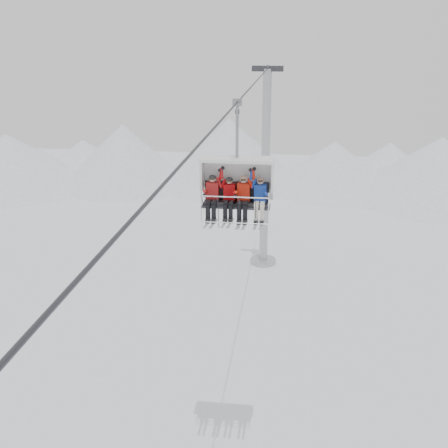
# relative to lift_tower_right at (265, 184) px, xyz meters

# --- Properties ---
(ridgeline) EXTENTS (72.00, 21.00, 7.00)m
(ridgeline) POSITION_rel_lift_tower_right_xyz_m (-1.58, 20.05, -2.94)
(ridgeline) COLOR white
(ridgeline) RESTS_ON ground
(lift_tower_right) EXTENTS (2.00, 1.80, 13.48)m
(lift_tower_right) POSITION_rel_lift_tower_right_xyz_m (0.00, 0.00, 0.00)
(lift_tower_right) COLOR #A2A4A9
(lift_tower_right) RESTS_ON ground
(haul_cable) EXTENTS (0.06, 50.00, 0.06)m
(haul_cable) POSITION_rel_lift_tower_right_xyz_m (0.00, -22.00, 7.52)
(haul_cable) COLOR #2F2F34
(haul_cable) RESTS_ON lift_tower_left
(chairlift_carrier) EXTENTS (2.44, 1.17, 3.98)m
(chairlift_carrier) POSITION_rel_lift_tower_right_xyz_m (0.00, -18.46, 4.91)
(chairlift_carrier) COLOR black
(chairlift_carrier) RESTS_ON haul_cable
(skier_far_left) EXTENTS (0.42, 1.69, 1.66)m
(skier_far_left) POSITION_rel_lift_tower_right_xyz_m (-0.81, -18.77, 4.44)
(skier_far_left) COLOR #AF1B1B
(skier_far_left) RESTS_ON chairlift_carrier
(skier_center_left) EXTENTS (0.39, 1.69, 1.56)m
(skier_center_left) POSITION_rel_lift_tower_right_xyz_m (-0.24, -18.77, 4.41)
(skier_center_left) COLOR #A50609
(skier_center_left) RESTS_ON chairlift_carrier
(skier_center_right) EXTENTS (0.42, 1.69, 1.66)m
(skier_center_right) POSITION_rel_lift_tower_right_xyz_m (0.24, -18.77, 4.44)
(skier_center_right) COLOR red
(skier_center_right) RESTS_ON chairlift_carrier
(skier_far_right) EXTENTS (0.40, 1.69, 1.61)m
(skier_far_right) POSITION_rel_lift_tower_right_xyz_m (0.80, -18.77, 4.43)
(skier_far_right) COLOR #16389D
(skier_far_right) RESTS_ON chairlift_carrier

